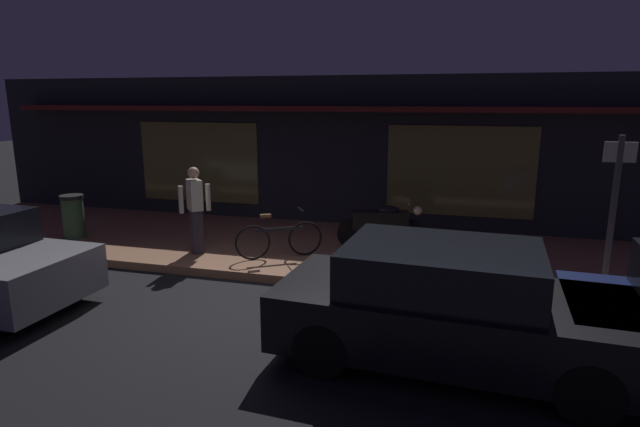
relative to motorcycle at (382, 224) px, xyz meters
The scene contains 9 objects.
ground_plane 3.63m from the motorcycle, 119.96° to the right, with size 60.00×60.00×0.00m, color black.
sidewalk_slab 1.87m from the motorcycle, behind, with size 18.00×4.00×0.15m, color #8C6047.
storefront_building 3.92m from the motorcycle, 118.39° to the left, with size 18.00×3.30×3.60m.
motorcycle is the anchor object (origin of this frame).
bicycle_parked 2.08m from the motorcycle, 147.83° to the right, with size 1.42×0.93×0.91m.
person_photographer 3.64m from the motorcycle, 160.26° to the right, with size 0.51×0.48×1.67m.
sign_post 4.03m from the motorcycle, 20.37° to the right, with size 0.44×0.09×2.40m.
trash_bin 6.55m from the motorcycle, behind, with size 0.48×0.48×0.93m.
parked_car_far 4.27m from the motorcycle, 70.85° to the right, with size 4.20×2.01×1.42m.
Camera 1 is at (3.23, -6.77, 3.06)m, focal length 28.96 mm.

